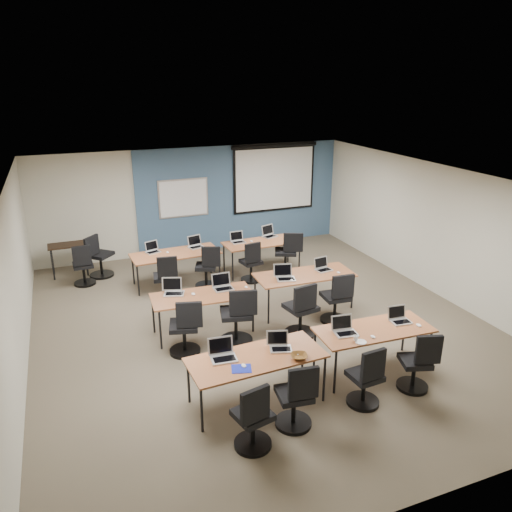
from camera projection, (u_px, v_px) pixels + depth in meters
name	position (u px, v px, depth m)	size (l,w,h in m)	color
floor	(260.00, 323.00, 9.34)	(8.00, 9.00, 0.02)	#6B6354
ceiling	(260.00, 181.00, 8.42)	(8.00, 9.00, 0.02)	white
wall_back	(194.00, 200.00, 12.81)	(8.00, 0.04, 2.70)	beige
wall_front	(430.00, 400.00, 4.95)	(8.00, 0.04, 2.70)	beige
wall_left	(14.00, 289.00, 7.49)	(0.04, 9.00, 2.70)	beige
wall_right	(440.00, 231.00, 10.26)	(0.04, 9.00, 2.70)	beige
blue_accent_panel	(240.00, 196.00, 13.22)	(5.50, 0.04, 2.70)	#3D5977
whiteboard	(183.00, 198.00, 12.61)	(1.28, 0.03, 0.98)	silver
projector_screen	(274.00, 174.00, 13.31)	(2.40, 0.10, 1.82)	black
training_table_front_left	(256.00, 359.00, 6.88)	(1.90, 0.79, 0.73)	olive
training_table_front_right	(374.00, 331.00, 7.64)	(1.80, 0.75, 0.73)	#A17141
training_table_mid_left	(203.00, 297.00, 8.81)	(1.79, 0.75, 0.73)	#9F652F
training_table_mid_right	(304.00, 276.00, 9.72)	(1.93, 0.80, 0.73)	#96592C
training_table_back_left	(176.00, 255.00, 10.88)	(1.90, 0.79, 0.73)	#98613B
training_table_back_right	(262.00, 244.00, 11.62)	(1.79, 0.74, 0.73)	brown
laptop_0	(223.00, 354.00, 6.82)	(0.35, 0.30, 0.27)	silver
mouse_0	(244.00, 366.00, 6.63)	(0.06, 0.10, 0.04)	white
task_chair_0	(253.00, 422.00, 6.09)	(0.48, 0.48, 0.96)	black
laptop_1	(279.00, 345.00, 7.06)	(0.31, 0.26, 0.23)	silver
mouse_1	(297.00, 353.00, 6.93)	(0.06, 0.09, 0.03)	white
task_chair_1	(296.00, 401.00, 6.47)	(0.49, 0.49, 0.97)	black
laptop_2	(344.00, 329.00, 7.48)	(0.33, 0.28, 0.25)	#B7B7BC
mouse_2	(373.00, 337.00, 7.36)	(0.06, 0.10, 0.03)	white
task_chair_2	(366.00, 381.00, 6.90)	(0.46, 0.46, 0.95)	black
laptop_3	(399.00, 318.00, 7.84)	(0.31, 0.26, 0.23)	#ABABB0
mouse_3	(419.00, 325.00, 7.70)	(0.07, 0.10, 0.04)	white
task_chair_3	(418.00, 366.00, 7.26)	(0.48, 0.46, 0.95)	black
laptop_4	(173.00, 290.00, 8.84)	(0.35, 0.30, 0.26)	#B0B0BC
mouse_4	(193.00, 294.00, 8.80)	(0.06, 0.10, 0.04)	white
task_chair_4	(186.00, 331.00, 8.20)	(0.53, 0.52, 1.00)	black
laptop_5	(223.00, 285.00, 9.04)	(0.35, 0.30, 0.26)	#B5B5C0
mouse_5	(246.00, 287.00, 9.10)	(0.06, 0.09, 0.03)	white
task_chair_5	(238.00, 320.00, 8.52)	(0.58, 0.58, 1.05)	black
laptop_6	(285.00, 275.00, 9.48)	(0.35, 0.30, 0.27)	beige
mouse_6	(292.00, 280.00, 9.38)	(0.06, 0.10, 0.04)	white
task_chair_6	(301.00, 314.00, 8.76)	(0.56, 0.56, 1.04)	black
laptop_7	(323.00, 267.00, 9.91)	(0.31, 0.27, 0.24)	silver
mouse_7	(339.00, 273.00, 9.76)	(0.06, 0.09, 0.03)	white
task_chair_7	(337.00, 302.00, 9.26)	(0.53, 0.53, 1.01)	black
laptop_8	(152.00, 249.00, 10.91)	(0.30, 0.26, 0.23)	#B5B6BD
mouse_8	(168.00, 252.00, 10.88)	(0.05, 0.09, 0.03)	white
task_chair_8	(166.00, 281.00, 10.22)	(0.50, 0.50, 0.98)	black
laptop_9	(195.00, 244.00, 11.23)	(0.33, 0.28, 0.25)	#AEAEAE
mouse_9	(204.00, 248.00, 11.12)	(0.06, 0.09, 0.03)	white
task_chair_9	(207.00, 270.00, 10.80)	(0.52, 0.49, 0.98)	black
laptop_10	(238.00, 240.00, 11.56)	(0.31, 0.27, 0.24)	silver
mouse_10	(251.00, 241.00, 11.60)	(0.06, 0.10, 0.03)	white
task_chair_10	(251.00, 265.00, 11.11)	(0.47, 0.47, 0.95)	black
laptop_11	(269.00, 234.00, 11.97)	(0.35, 0.29, 0.26)	#ADADAE
mouse_11	(286.00, 237.00, 11.86)	(0.06, 0.10, 0.03)	white
task_chair_11	(287.00, 256.00, 11.55)	(0.59, 0.55, 1.03)	black
blue_mousepad	(241.00, 369.00, 6.58)	(0.26, 0.22, 0.01)	#1622A0
snack_bowl	(299.00, 356.00, 6.82)	(0.24, 0.24, 0.06)	brown
snack_plate	(361.00, 342.00, 7.23)	(0.16, 0.16, 0.01)	white
coffee_cup	(356.00, 338.00, 7.26)	(0.07, 0.07, 0.06)	silver
utility_table	(68.00, 249.00, 11.39)	(0.85, 0.47, 0.75)	black
spare_chair_a	(99.00, 259.00, 11.37)	(0.65, 0.54, 1.02)	black
spare_chair_b	(83.00, 268.00, 10.93)	(0.47, 0.47, 0.96)	black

